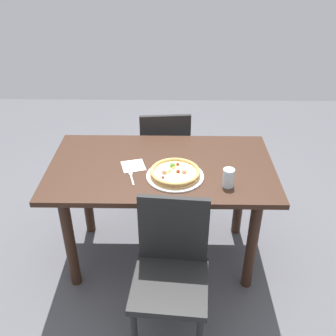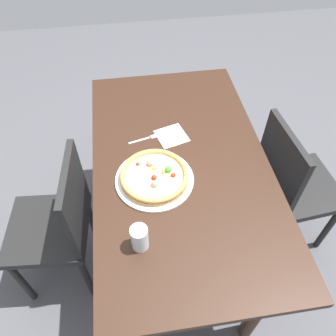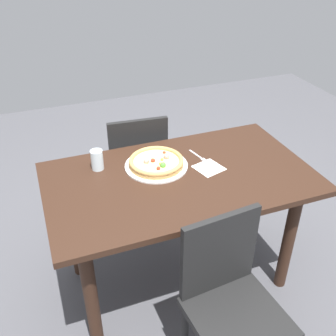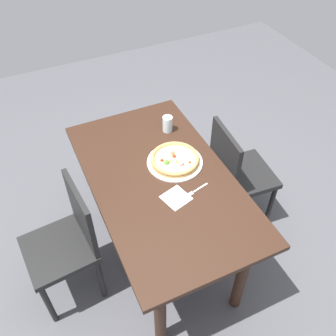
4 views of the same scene
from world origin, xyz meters
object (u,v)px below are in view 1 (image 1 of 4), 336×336
object	(u,v)px
chair_near	(171,270)
fork	(131,176)
chair_far	(164,155)
plate	(175,176)
pizza	(175,172)
napkin	(133,166)
dining_table	(161,181)
drinking_glass	(228,178)

from	to	relation	value
chair_near	fork	xyz separation A→B (m)	(-0.25, 0.48, 0.28)
chair_far	plate	bearing A→B (deg)	-88.86
pizza	napkin	size ratio (longest dim) A/B	2.16
dining_table	chair_near	world-z (taller)	chair_near
pizza	drinking_glass	bearing A→B (deg)	-16.72
plate	fork	xyz separation A→B (m)	(-0.27, -0.00, -0.00)
plate	dining_table	bearing A→B (deg)	123.13
drinking_glass	napkin	bearing A→B (deg)	159.80
pizza	chair_near	bearing A→B (deg)	-92.09
chair_far	fork	bearing A→B (deg)	-108.69
chair_far	drinking_glass	bearing A→B (deg)	-70.42
chair_near	fork	size ratio (longest dim) A/B	5.44
plate	drinking_glass	distance (m)	0.32
pizza	fork	xyz separation A→B (m)	(-0.27, -0.00, -0.03)
fork	drinking_glass	size ratio (longest dim) A/B	1.45
chair_near	dining_table	bearing A→B (deg)	-78.73
dining_table	fork	xyz separation A→B (m)	(-0.18, -0.14, 0.13)
chair_far	pizza	distance (m)	0.82
dining_table	chair_near	bearing A→B (deg)	-83.59
chair_far	plate	world-z (taller)	chair_far
fork	drinking_glass	bearing A→B (deg)	-112.59
dining_table	pizza	distance (m)	0.22
chair_near	drinking_glass	xyz separation A→B (m)	(0.33, 0.39, 0.34)
napkin	dining_table	bearing A→B (deg)	5.14
drinking_glass	chair_near	bearing A→B (deg)	-129.48
dining_table	napkin	size ratio (longest dim) A/B	10.20
pizza	drinking_glass	distance (m)	0.32
chair_far	pizza	world-z (taller)	chair_far
plate	fork	bearing A→B (deg)	-179.49
napkin	fork	bearing A→B (deg)	-90.54
chair_far	drinking_glass	size ratio (longest dim) A/B	7.90
chair_near	drinking_glass	world-z (taller)	chair_near
chair_near	fork	distance (m)	0.61
chair_far	fork	size ratio (longest dim) A/B	5.44
dining_table	fork	world-z (taller)	fork
pizza	drinking_glass	size ratio (longest dim) A/B	2.68
fork	chair_far	bearing A→B (deg)	-27.20
chair_far	pizza	xyz separation A→B (m)	(0.08, -0.75, 0.31)
chair_near	napkin	bearing A→B (deg)	-62.96
chair_near	pizza	world-z (taller)	chair_near
chair_near	fork	bearing A→B (deg)	-58.04
plate	pizza	xyz separation A→B (m)	(-0.00, 0.00, 0.03)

